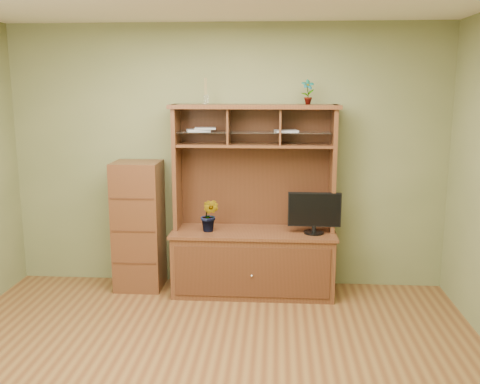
{
  "coord_description": "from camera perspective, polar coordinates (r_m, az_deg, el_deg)",
  "views": [
    {
      "loc": [
        0.51,
        -3.47,
        2.08
      ],
      "look_at": [
        0.19,
        1.2,
        1.15
      ],
      "focal_mm": 40.0,
      "sensor_mm": 36.0,
      "label": 1
    }
  ],
  "objects": [
    {
      "name": "room",
      "position": [
        3.59,
        -4.36,
        -0.5
      ],
      "size": [
        4.54,
        4.04,
        2.74
      ],
      "color": "#5B341A",
      "rests_on": "ground"
    },
    {
      "name": "media_hutch",
      "position": [
        5.43,
        1.44,
        -5.38
      ],
      "size": [
        1.66,
        0.61,
        1.9
      ],
      "color": "#482214",
      "rests_on": "room"
    },
    {
      "name": "monitor",
      "position": [
        5.27,
        7.94,
        -2.14
      ],
      "size": [
        0.52,
        0.2,
        0.41
      ],
      "rotation": [
        0.0,
        0.0,
        -0.01
      ],
      "color": "black",
      "rests_on": "media_hutch"
    },
    {
      "name": "orchid_plant",
      "position": [
        5.31,
        -3.26,
        -2.5
      ],
      "size": [
        0.22,
        0.2,
        0.33
      ],
      "primitive_type": "imported",
      "rotation": [
        0.0,
        0.0,
        -0.35
      ],
      "color": "#385C1F",
      "rests_on": "media_hutch"
    },
    {
      "name": "top_plant",
      "position": [
        5.29,
        7.24,
        10.55
      ],
      "size": [
        0.14,
        0.1,
        0.24
      ],
      "primitive_type": "imported",
      "rotation": [
        0.0,
        0.0,
        0.13
      ],
      "color": "#3D6E26",
      "rests_on": "media_hutch"
    },
    {
      "name": "reed_diffuser",
      "position": [
        5.33,
        -3.69,
        10.4
      ],
      "size": [
        0.05,
        0.05,
        0.25
      ],
      "color": "silver",
      "rests_on": "media_hutch"
    },
    {
      "name": "magazines",
      "position": [
        5.32,
        -1.19,
        6.64
      ],
      "size": [
        1.12,
        0.22,
        0.04
      ],
      "color": "#A5A6AA",
      "rests_on": "media_hutch"
    },
    {
      "name": "side_cabinet",
      "position": [
        5.61,
        -10.75,
        -3.55
      ],
      "size": [
        0.47,
        0.43,
        1.33
      ],
      "color": "#482214",
      "rests_on": "room"
    }
  ]
}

